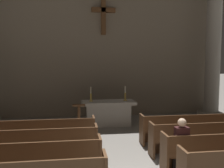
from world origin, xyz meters
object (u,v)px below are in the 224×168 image
Objects in this scene: pew_right_row_4 at (192,128)px; candlestick_left at (91,97)px; pew_left_row_4 at (38,134)px; altar at (108,113)px; lectern at (79,120)px; lone_worshipper at (180,143)px; candlestick_right at (125,96)px; column_right_fourth at (213,42)px; pew_left_row_2 at (24,161)px; pew_right_row_3 at (208,137)px; pew_left_row_3 at (32,145)px.

candlestick_left reaches higher than pew_right_row_4.
altar reaches higher than pew_left_row_4.
lone_worshipper is at bearing -54.44° from lectern.
candlestick_right is at bearing 124.75° from pew_right_row_4.
column_right_fourth reaches higher than pew_right_row_4.
pew_right_row_4 is 5.72× the size of candlestick_left.
candlestick_right is (-4.36, -1.03, -2.32)m from column_right_fourth.
candlestick_left is 0.51× the size of lectern.
altar is at bearing -168.52° from column_right_fourth.
pew_left_row_2 is at bearing -124.55° from candlestick_right.
lectern reaches higher than pew_right_row_3.
pew_left_row_2 is 5.72× the size of candlestick_right.
pew_right_row_4 is at bearing 22.96° from pew_left_row_2.
altar reaches higher than pew_right_row_3.
candlestick_left is 1.45m from lectern.
pew_left_row_4 is at bearing 150.65° from lone_worshipper.
column_right_fourth reaches higher than pew_left_row_2.
pew_left_row_4 is 4.84m from pew_right_row_4.
candlestick_left and candlestick_right have the same top height.
pew_right_row_4 is (4.84, 1.03, 0.00)m from pew_left_row_3.
pew_right_row_4 is 2.39m from lone_worshipper.
pew_left_row_2 and pew_right_row_3 have the same top height.
pew_right_row_3 is 1.62m from lone_worshipper.
lone_worshipper is at bearing -29.35° from pew_left_row_4.
pew_left_row_2 is 1.00× the size of pew_left_row_4.
column_right_fourth is at bearing 10.12° from candlestick_left.
column_right_fourth is 5.04m from candlestick_right.
pew_left_row_4 is (0.00, 1.03, 0.00)m from pew_left_row_3.
pew_left_row_3 is 9.26m from column_right_fourth.
altar is (-2.42, 3.51, 0.06)m from pew_right_row_3.
pew_left_row_2 is 4.90m from candlestick_left.
candlestick_left is at bearing 63.86° from pew_left_row_3.
lone_worshipper is (-1.26, -2.01, 0.22)m from pew_right_row_4.
candlestick_left is at bearing -169.88° from column_right_fourth.
pew_right_row_4 is 2.92× the size of lectern.
candlestick_right is 0.45× the size of lone_worshipper.
altar is at bearing 134.30° from pew_right_row_4.
pew_right_row_4 is 0.47× the size of column_right_fourth.
column_right_fourth is 3.27× the size of altar.
candlestick_left is 4.89m from lone_worshipper.
lone_worshipper is (-1.26, -0.99, 0.22)m from pew_right_row_3.
lone_worshipper is (1.86, -4.50, -0.50)m from candlestick_left.
pew_left_row_4 is 5.72× the size of candlestick_right.
pew_left_row_3 is 3.72m from lone_worshipper.
pew_left_row_3 is (0.00, 1.03, 0.00)m from pew_left_row_2.
lectern is (1.22, 1.28, 0.07)m from pew_left_row_4.
altar is at bearing 45.70° from pew_left_row_4.
candlestick_left is at bearing 180.00° from altar.
candlestick_left is (-3.12, 3.51, 0.72)m from pew_right_row_3.
pew_left_row_2 is at bearing -90.00° from pew_left_row_3.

